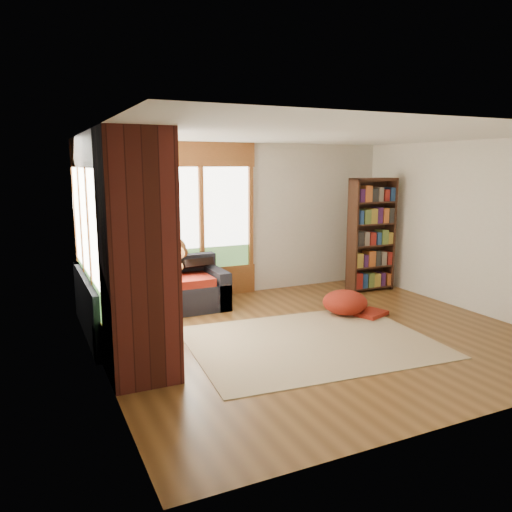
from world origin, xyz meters
name	(u,v)px	position (x,y,z in m)	size (l,w,h in m)	color
floor	(317,335)	(0.00, 0.00, 0.00)	(5.50, 5.50, 0.00)	#573618
ceiling	(322,135)	(0.00, 0.00, 2.60)	(5.50, 5.50, 0.00)	white
wall_back	(242,219)	(0.00, 2.50, 1.30)	(5.50, 0.04, 2.60)	silver
wall_front	(480,278)	(0.00, -2.50, 1.30)	(5.50, 0.04, 2.60)	silver
wall_left	(98,255)	(-2.75, 0.00, 1.30)	(0.04, 5.00, 2.60)	silver
wall_right	(474,227)	(2.75, 0.00, 1.30)	(0.04, 5.00, 2.60)	silver
windows_back	(175,220)	(-1.20, 2.47, 1.35)	(2.82, 0.10, 1.90)	brown
windows_left	(87,235)	(-2.72, 1.20, 1.35)	(0.10, 2.62, 1.90)	brown
roller_blind	(80,200)	(-2.69, 2.03, 1.75)	(0.03, 0.72, 0.90)	#678A57
brick_chimney	(138,257)	(-2.40, -0.35, 1.30)	(0.70, 0.70, 2.60)	#471914
sectional_sofa	(142,299)	(-1.95, 1.70, 0.30)	(2.20, 2.20, 0.80)	black
area_rug	(311,342)	(-0.23, -0.21, 0.01)	(3.03, 2.32, 0.01)	beige
bookshelf	(372,235)	(2.14, 1.66, 1.00)	(0.86, 0.29, 2.01)	#371D12
pouf	(345,302)	(0.88, 0.63, 0.19)	(0.68, 0.68, 0.36)	maroon
dog_tan	(160,261)	(-1.62, 1.88, 0.80)	(1.07, 0.82, 0.53)	brown
dog_brindle	(137,277)	(-2.12, 1.21, 0.75)	(0.67, 0.87, 0.43)	#3B2A16
throw_pillows	(141,264)	(-1.92, 1.85, 0.79)	(1.98, 1.68, 0.45)	black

